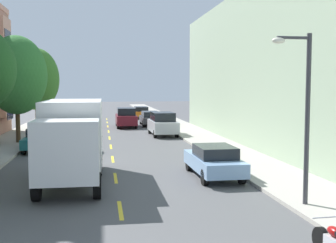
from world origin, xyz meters
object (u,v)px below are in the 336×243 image
street_lamp (303,104)px  parked_wagon_charcoal (150,118)px  parked_wagon_orange (141,112)px  parked_sedan_red (66,118)px  moving_burgundy_sedan (126,117)px  street_tree_third (17,75)px  parked_sedan_teal (41,139)px  parked_sedan_sky (214,160)px  street_tree_farthest (36,79)px  parked_hatchback_navy (74,111)px  delivery_box_truck (73,137)px  parked_suv_silver (163,124)px

street_lamp → parked_wagon_charcoal: (-1.58, 30.78, -2.66)m
parked_wagon_orange → parked_sedan_red: bearing=-137.2°
parked_wagon_orange → moving_burgundy_sedan: (-2.56, -11.87, 0.18)m
street_tree_third → parked_sedan_teal: bearing=-58.4°
parked_sedan_sky → street_tree_farthest: bearing=116.4°
parked_hatchback_navy → delivery_box_truck: bearing=-86.4°
street_tree_third → parked_sedan_teal: 5.61m
parked_wagon_charcoal → parked_suv_silver: bearing=-89.8°
parked_sedan_sky → moving_burgundy_sedan: bearing=96.0°
delivery_box_truck → parked_wagon_orange: size_ratio=1.55×
street_tree_farthest → parked_sedan_teal: 12.94m
parked_wagon_charcoal → street_lamp: bearing=-87.1°
parked_sedan_red → parked_wagon_orange: bearing=42.8°
parked_sedan_red → parked_hatchback_navy: (-0.02, 12.99, 0.01)m
street_tree_farthest → parked_wagon_orange: 18.47m
delivery_box_truck → parked_wagon_charcoal: bearing=76.5°
street_lamp → parked_sedan_red: 34.93m
street_lamp → parked_sedan_red: size_ratio=1.24×
parked_sedan_teal → delivery_box_truck: bearing=-74.8°
parked_suv_silver → parked_sedan_red: size_ratio=1.07×
street_tree_third → parked_suv_silver: 12.05m
parked_sedan_red → parked_wagon_charcoal: size_ratio=0.96×
parked_sedan_sky → street_lamp: bearing=-73.3°
parked_sedan_sky → moving_burgundy_sedan: size_ratio=0.94×
street_tree_farthest → parked_wagon_charcoal: (10.75, 3.92, -3.91)m
delivery_box_truck → parked_sedan_red: 28.19m
street_lamp → parked_wagon_orange: bearing=92.2°
parked_hatchback_navy → parked_wagon_orange: same height
parked_sedan_red → parked_hatchback_navy: parked_hatchback_navy is taller
delivery_box_truck → parked_suv_silver: size_ratio=1.51×
parked_sedan_red → parked_wagon_charcoal: 9.08m
delivery_box_truck → parked_sedan_teal: (-2.58, 9.49, -1.18)m
parked_wagon_charcoal → parked_wagon_orange: 10.58m
moving_burgundy_sedan → parked_sedan_red: bearing=148.6°
street_lamp → parked_hatchback_navy: size_ratio=1.39×
street_lamp → moving_burgundy_sedan: bearing=98.0°
parked_sedan_red → parked_suv_silver: bearing=-52.7°
street_lamp → delivery_box_truck: 9.44m
parked_hatchback_navy → moving_burgundy_sedan: 17.87m
street_tree_farthest → street_lamp: (12.32, -26.86, -1.26)m
street_tree_third → parked_sedan_red: 15.94m
parked_suv_silver → parked_sedan_sky: bearing=-90.1°
parked_sedan_red → parked_wagon_charcoal: parked_wagon_charcoal is taller
delivery_box_truck → parked_sedan_red: size_ratio=1.61×
street_lamp → parked_wagon_charcoal: size_ratio=1.19×
parked_hatchback_navy → moving_burgundy_sedan: moving_burgundy_sedan is taller
street_lamp → parked_hatchback_navy: (-10.32, 46.25, -2.70)m
street_tree_third → parked_sedan_sky: 17.19m
street_lamp → parked_sedan_teal: size_ratio=1.24×
street_tree_third → parked_sedan_teal: street_tree_third is taller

